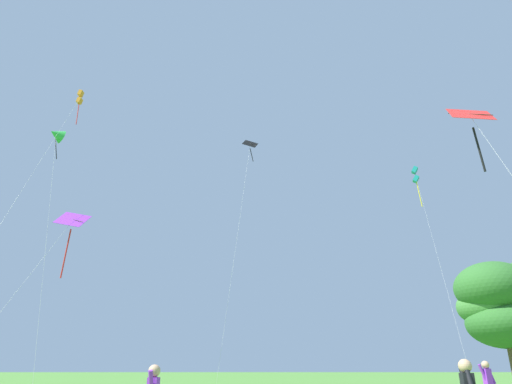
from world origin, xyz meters
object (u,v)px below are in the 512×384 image
Objects in this scene: kite_black_large at (249,153)px; kite_purple_streamer at (69,232)px; kite_orange_box at (79,100)px; tree_right_cluster at (499,306)px; kite_red_high at (474,126)px; person_in_red_shirt at (489,384)px; kite_green_small at (56,135)px; kite_teal_box at (416,176)px.

kite_purple_streamer is at bearing -133.04° from kite_black_large.
kite_purple_streamer is 12.78m from kite_orange_box.
kite_black_large is 25.95m from tree_right_cluster.
kite_red_high reaches higher than person_in_red_shirt.
kite_purple_streamer is 24.89m from person_in_red_shirt.
kite_black_large is 1.26× the size of kite_green_small.
kite_green_small is (-14.82, -10.35, -3.65)m from kite_black_large.
kite_red_high is (22.68, -9.49, 2.63)m from kite_purple_streamer.
kite_orange_box is (-32.30, -13.34, 0.81)m from kite_teal_box.
kite_red_high is 12.10m from person_in_red_shirt.
kite_red_high is (10.95, -22.05, -9.45)m from kite_black_large.
tree_right_cluster is (16.09, -11.70, -16.67)m from kite_black_large.
kite_teal_box reaches higher than kite_green_small.
tree_right_cluster is (-2.20, -15.67, -15.95)m from kite_teal_box.
kite_black_large reaches higher than person_in_red_shirt.
kite_purple_streamer is 9.25m from kite_green_small.
kite_red_high is at bearing -24.42° from kite_green_small.
kite_orange_box reaches higher than kite_teal_box.
person_in_red_shirt is 16.01m from tree_right_cluster.
kite_green_small is at bearing 147.52° from person_in_red_shirt.
kite_black_large is at bearing 33.79° from kite_orange_box.
kite_teal_box is 12.33× the size of person_in_red_shirt.
kite_black_large reaches higher than kite_red_high.
kite_orange_box reaches higher than kite_red_high.
kite_orange_box is 29.57m from kite_red_high.
kite_purple_streamer is at bearing 157.30° from kite_red_high.
kite_black_large is at bearing 116.41° from kite_red_high.
kite_orange_box is 2.86× the size of tree_right_cluster.
kite_black_large is 2.96× the size of tree_right_cluster.
kite_green_small reaches higher than person_in_red_shirt.
kite_black_large reaches higher than kite_purple_streamer.
kite_orange_box is at bearing -157.55° from kite_teal_box.
kite_purple_streamer is at bearing 148.04° from person_in_red_shirt.
kite_red_high is (24.96, -12.68, -9.54)m from kite_orange_box.
kite_orange_box is (-2.28, 3.19, 12.17)m from kite_purple_streamer.
kite_orange_box is at bearing 153.08° from kite_red_high.
kite_green_small is at bearing -156.62° from kite_teal_box.
kite_black_large is 1.71× the size of kite_red_high.
kite_red_high reaches higher than kite_purple_streamer.
kite_purple_streamer is at bearing -178.23° from tree_right_cluster.
kite_teal_box is 0.97× the size of kite_orange_box.
kite_orange_box is at bearing 144.85° from person_in_red_shirt.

